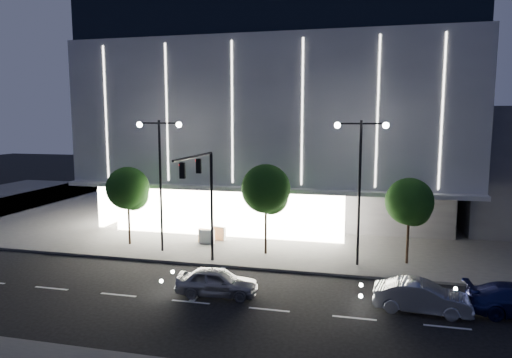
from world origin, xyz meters
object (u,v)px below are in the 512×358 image
object	(u,v)px
traffic_mast	(203,188)
car_lead	(217,282)
street_lamp_east	(360,171)
barrier_c	(206,236)
street_lamp_west	(160,166)
barrier_d	(219,233)
barrier_b	(207,237)
tree_mid	(266,192)
tree_left	(128,191)
car_second	(422,297)
tree_right	(410,204)

from	to	relation	value
traffic_mast	car_lead	xyz separation A→B (m)	(2.00, -3.68, -4.30)
street_lamp_east	barrier_c	bearing A→B (deg)	166.59
street_lamp_west	barrier_d	xyz separation A→B (m)	(2.88, 3.57, -5.31)
street_lamp_west	barrier_b	distance (m)	6.28
street_lamp_east	barrier_c	xyz separation A→B (m)	(-10.77, 2.57, -5.31)
street_lamp_east	tree_mid	xyz separation A→B (m)	(-5.97, 1.02, -1.62)
street_lamp_west	tree_mid	distance (m)	7.28
traffic_mast	barrier_d	world-z (taller)	traffic_mast
street_lamp_west	tree_left	bearing A→B (deg)	161.06
traffic_mast	tree_left	size ratio (longest dim) A/B	1.24
car_second	tree_left	bearing A→B (deg)	74.82
street_lamp_west	car_lead	size ratio (longest dim) A/B	2.12
traffic_mast	car_lead	world-z (taller)	traffic_mast
traffic_mast	street_lamp_east	bearing A→B (deg)	16.48
street_lamp_east	tree_right	distance (m)	3.81
tree_mid	tree_right	bearing A→B (deg)	-0.00
tree_left	car_lead	bearing A→B (deg)	-39.37
tree_mid	barrier_b	size ratio (longest dim) A/B	5.59
tree_mid	barrier_b	xyz separation A→B (m)	(-4.67, 1.37, -3.68)
barrier_b	barrier_d	xyz separation A→B (m)	(0.52, 1.18, 0.00)
traffic_mast	street_lamp_east	size ratio (longest dim) A/B	0.79
tree_left	barrier_d	size ratio (longest dim) A/B	5.20
car_lead	tree_left	bearing A→B (deg)	46.94
tree_right	car_lead	size ratio (longest dim) A/B	1.30
car_second	barrier_b	distance (m)	16.09
tree_mid	car_second	xyz separation A→B (m)	(9.04, -7.05, -3.60)
barrier_b	tree_right	bearing A→B (deg)	-9.80
street_lamp_east	barrier_b	world-z (taller)	street_lamp_east
tree_mid	barrier_b	world-z (taller)	tree_mid
street_lamp_east	barrier_c	distance (m)	12.28
tree_mid	barrier_c	xyz separation A→B (m)	(-4.80, 1.55, -3.68)
tree_right	street_lamp_east	bearing A→B (deg)	-161.37
tree_mid	tree_right	world-z (taller)	tree_mid
traffic_mast	car_second	size ratio (longest dim) A/B	1.59
barrier_b	street_lamp_east	bearing A→B (deg)	-16.74
tree_right	barrier_d	distance (m)	13.77
tree_right	car_second	world-z (taller)	tree_right
barrier_c	street_lamp_west	bearing A→B (deg)	-122.89
tree_left	tree_mid	bearing A→B (deg)	0.00
tree_left	car_second	world-z (taller)	tree_left
traffic_mast	barrier_c	world-z (taller)	traffic_mast
street_lamp_west	barrier_c	xyz separation A→B (m)	(2.23, 2.57, -5.31)
car_lead	barrier_b	distance (m)	9.46
tree_left	car_lead	world-z (taller)	tree_left
tree_mid	car_lead	xyz separation A→B (m)	(-1.03, -7.36, -3.61)
car_lead	tree_right	bearing A→B (deg)	-57.40
tree_left	barrier_b	distance (m)	6.46
traffic_mast	street_lamp_west	xyz separation A→B (m)	(-4.00, 2.66, 0.93)
street_lamp_west	tree_left	world-z (taller)	street_lamp_west
street_lamp_east	tree_right	size ratio (longest dim) A/B	1.63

